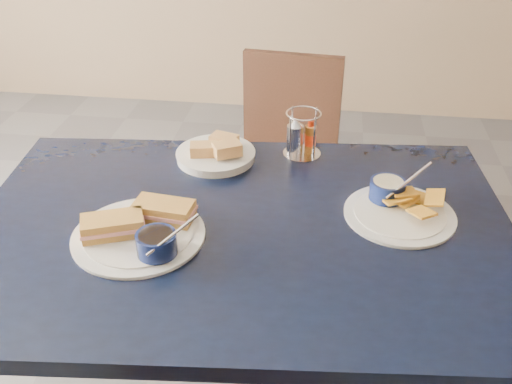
# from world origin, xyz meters

# --- Properties ---
(dining_table) EXTENTS (1.38, 0.99, 0.75)m
(dining_table) POSITION_xyz_m (-0.03, 0.09, 0.69)
(dining_table) COLOR black
(dining_table) RESTS_ON ground
(chair_far) EXTENTS (0.43, 0.41, 0.83)m
(chair_far) POSITION_xyz_m (-0.01, 1.03, 0.48)
(chair_far) COLOR black
(chair_far) RESTS_ON ground
(sandwich_plate) EXTENTS (0.32, 0.31, 0.12)m
(sandwich_plate) POSITION_xyz_m (-0.25, 0.01, 0.77)
(sandwich_plate) COLOR white
(sandwich_plate) RESTS_ON dining_table
(plantain_plate) EXTENTS (0.27, 0.27, 0.12)m
(plantain_plate) POSITION_xyz_m (0.34, 0.20, 0.77)
(plantain_plate) COLOR white
(plantain_plate) RESTS_ON dining_table
(bread_basket) EXTENTS (0.22, 0.22, 0.07)m
(bread_basket) POSITION_xyz_m (-0.15, 0.40, 0.77)
(bread_basket) COLOR white
(bread_basket) RESTS_ON dining_table
(condiment_caddy) EXTENTS (0.11, 0.11, 0.14)m
(condiment_caddy) POSITION_xyz_m (0.08, 0.47, 0.81)
(condiment_caddy) COLOR silver
(condiment_caddy) RESTS_ON dining_table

